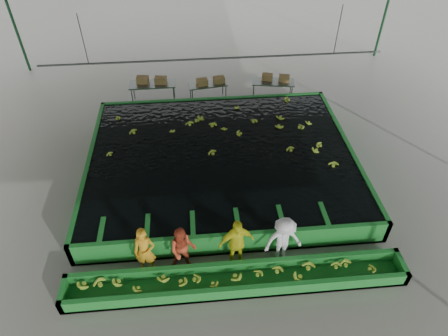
{
  "coord_description": "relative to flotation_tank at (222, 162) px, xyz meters",
  "views": [
    {
      "loc": [
        -0.98,
        -10.11,
        10.36
      ],
      "look_at": [
        0.0,
        0.5,
        1.0
      ],
      "focal_mm": 32.0,
      "sensor_mm": 36.0,
      "label": 1
    }
  ],
  "objects": [
    {
      "name": "ground",
      "position": [
        0.0,
        -1.5,
        -0.45
      ],
      "size": [
        80.0,
        80.0,
        0.0
      ],
      "primitive_type": "plane",
      "color": "gray",
      "rests_on": "ground"
    },
    {
      "name": "shed_roof",
      "position": [
        0.0,
        -1.5,
        4.55
      ],
      "size": [
        20.0,
        22.0,
        0.04
      ],
      "primitive_type": "cube",
      "color": "gray",
      "rests_on": "shed_posts"
    },
    {
      "name": "shed_posts",
      "position": [
        0.0,
        -1.5,
        2.05
      ],
      "size": [
        20.0,
        22.0,
        5.0
      ],
      "primitive_type": null,
      "color": "#164323",
      "rests_on": "ground"
    },
    {
      "name": "flotation_tank",
      "position": [
        0.0,
        0.0,
        0.0
      ],
      "size": [
        10.0,
        8.0,
        0.9
      ],
      "primitive_type": null,
      "color": "#1C7828",
      "rests_on": "ground"
    },
    {
      "name": "tank_water",
      "position": [
        0.0,
        -0.0,
        0.4
      ],
      "size": [
        9.7,
        7.7,
        0.0
      ],
      "primitive_type": "cube",
      "color": "black",
      "rests_on": "flotation_tank"
    },
    {
      "name": "sorting_trough",
      "position": [
        0.0,
        -5.1,
        -0.2
      ],
      "size": [
        10.0,
        1.0,
        0.5
      ],
      "primitive_type": null,
      "color": "#1C7828",
      "rests_on": "ground"
    },
    {
      "name": "cableway_rail",
      "position": [
        0.0,
        3.5,
        2.55
      ],
      "size": [
        0.08,
        0.08,
        14.0
      ],
      "primitive_type": "cylinder",
      "color": "#59605B",
      "rests_on": "shed_roof"
    },
    {
      "name": "rail_hanger_left",
      "position": [
        -5.0,
        3.5,
        3.55
      ],
      "size": [
        0.04,
        0.04,
        2.0
      ],
      "primitive_type": "cylinder",
      "color": "#59605B",
      "rests_on": "shed_roof"
    },
    {
      "name": "rail_hanger_right",
      "position": [
        5.0,
        3.5,
        3.55
      ],
      "size": [
        0.04,
        0.04,
        2.0
      ],
      "primitive_type": "cylinder",
      "color": "#59605B",
      "rests_on": "shed_roof"
    },
    {
      "name": "worker_a",
      "position": [
        -2.62,
        -4.3,
        0.42
      ],
      "size": [
        0.67,
        0.47,
        1.75
      ],
      "primitive_type": "imported",
      "rotation": [
        0.0,
        0.0,
        -0.08
      ],
      "color": "orange",
      "rests_on": "ground"
    },
    {
      "name": "worker_b",
      "position": [
        -1.52,
        -4.3,
        0.38
      ],
      "size": [
        0.83,
        0.65,
        1.66
      ],
      "primitive_type": "imported",
      "rotation": [
        0.0,
        0.0,
        -0.03
      ],
      "color": "#BE4225",
      "rests_on": "ground"
    },
    {
      "name": "worker_c",
      "position": [
        0.06,
        -4.3,
        0.48
      ],
      "size": [
        1.16,
        0.67,
        1.86
      ],
      "primitive_type": "imported",
      "rotation": [
        0.0,
        0.0,
        0.21
      ],
      "color": "yellow",
      "rests_on": "ground"
    },
    {
      "name": "worker_d",
      "position": [
        1.47,
        -4.3,
        0.43
      ],
      "size": [
        1.2,
        0.75,
        1.77
      ],
      "primitive_type": "imported",
      "rotation": [
        0.0,
        0.0,
        0.09
      ],
      "color": "white",
      "rests_on": "ground"
    },
    {
      "name": "packing_table_left",
      "position": [
        -2.8,
        5.33,
        0.04
      ],
      "size": [
        2.16,
        0.87,
        0.98
      ],
      "primitive_type": null,
      "rotation": [
        0.0,
        0.0,
        0.0
      ],
      "color": "#59605B",
      "rests_on": "ground"
    },
    {
      "name": "packing_table_mid",
      "position": [
        -0.19,
        5.34,
        -0.04
      ],
      "size": [
        1.9,
        0.98,
        0.82
      ],
      "primitive_type": null,
      "rotation": [
        0.0,
        0.0,
        0.15
      ],
      "color": "#59605B",
      "rests_on": "ground"
    },
    {
      "name": "packing_table_right",
      "position": [
        2.92,
        5.13,
        0.01
      ],
      "size": [
        2.11,
        1.12,
        0.91
      ],
      "primitive_type": null,
      "rotation": [
        0.0,
        0.0,
        -0.16
      ],
      "color": "#59605B",
      "rests_on": "ground"
    },
    {
      "name": "box_stack_left",
      "position": [
        -2.82,
        5.39,
        0.53
      ],
      "size": [
        1.44,
        0.58,
        0.3
      ],
      "primitive_type": null,
      "rotation": [
        0.0,
        0.0,
        -0.14
      ],
      "color": "olive",
      "rests_on": "packing_table_left"
    },
    {
      "name": "box_stack_mid",
      "position": [
        -0.05,
        5.34,
        0.38
      ],
      "size": [
        1.4,
        0.61,
        0.29
      ],
      "primitive_type": null,
      "rotation": [
        0.0,
        0.0,
        0.18
      ],
      "color": "olive",
      "rests_on": "packing_table_mid"
    },
    {
      "name": "box_stack_right",
      "position": [
        3.05,
        5.22,
        0.47
      ],
      "size": [
        1.35,
        0.68,
        0.28
      ],
      "primitive_type": null,
      "rotation": [
        0.0,
        0.0,
        -0.25
      ],
      "color": "olive",
      "rests_on": "packing_table_right"
    },
    {
      "name": "floating_bananas",
      "position": [
        0.0,
        0.8,
        0.4
      ],
      "size": [
        8.81,
        6.01,
        0.12
      ],
      "primitive_type": null,
      "color": "#96BD2E",
      "rests_on": "tank_water"
    },
    {
      "name": "trough_bananas",
      "position": [
        0.0,
        -5.1,
        -0.05
      ],
      "size": [
        8.9,
        0.59,
        0.12
      ],
      "primitive_type": null,
      "color": "#96BD2E",
      "rests_on": "sorting_trough"
    }
  ]
}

